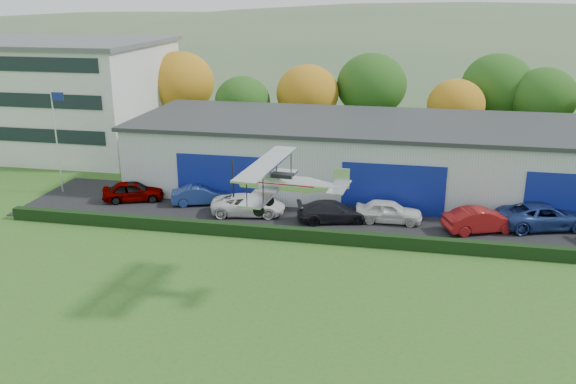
% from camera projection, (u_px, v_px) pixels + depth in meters
% --- Properties ---
extents(apron, '(48.00, 9.00, 0.05)m').
position_uv_depth(apron, '(361.00, 217.00, 41.25)').
color(apron, black).
rests_on(apron, ground).
extents(hedge, '(46.00, 0.60, 0.80)m').
position_uv_depth(hedge, '(355.00, 239.00, 36.66)').
color(hedge, black).
rests_on(hedge, ground).
extents(hangar, '(40.60, 12.60, 5.30)m').
position_uv_depth(hangar, '(396.00, 156.00, 46.54)').
color(hangar, '#B2B7BC').
rests_on(hangar, ground).
extents(office_block, '(20.60, 15.60, 10.40)m').
position_uv_depth(office_block, '(55.00, 95.00, 58.48)').
color(office_block, silver).
rests_on(office_block, ground).
extents(flagpole, '(1.05, 0.10, 8.00)m').
position_uv_depth(flagpole, '(57.00, 131.00, 44.99)').
color(flagpole, silver).
rests_on(flagpole, ground).
extents(tree_belt, '(75.70, 13.22, 10.12)m').
position_uv_depth(tree_belt, '(358.00, 91.00, 58.17)').
color(tree_belt, '#3D2614').
rests_on(tree_belt, ground).
extents(distant_hills, '(430.00, 196.00, 56.00)m').
position_uv_depth(distant_hills, '(370.00, 105.00, 157.52)').
color(distant_hills, '#4C6642').
rests_on(distant_hills, ground).
extents(car_0, '(4.69, 3.14, 1.48)m').
position_uv_depth(car_0, '(133.00, 191.00, 44.22)').
color(car_0, gray).
rests_on(car_0, apron).
extents(car_1, '(4.44, 2.76, 1.38)m').
position_uv_depth(car_1, '(201.00, 195.00, 43.53)').
color(car_1, navy).
rests_on(car_1, apron).
extents(car_2, '(5.35, 3.13, 1.40)m').
position_uv_depth(car_2, '(248.00, 205.00, 41.49)').
color(car_2, silver).
rests_on(car_2, apron).
extents(car_3, '(5.12, 3.11, 1.39)m').
position_uv_depth(car_3, '(333.00, 211.00, 40.23)').
color(car_3, black).
rests_on(car_3, apron).
extents(car_4, '(4.44, 1.87, 1.50)m').
position_uv_depth(car_4, '(389.00, 211.00, 40.10)').
color(car_4, silver).
rests_on(car_4, apron).
extents(car_5, '(5.02, 3.27, 1.56)m').
position_uv_depth(car_5, '(481.00, 220.00, 38.45)').
color(car_5, maroon).
rests_on(car_5, apron).
extents(car_6, '(6.40, 4.31, 1.63)m').
position_uv_depth(car_6, '(544.00, 216.00, 39.07)').
color(car_6, navy).
rests_on(car_6, apron).
extents(biplane, '(5.76, 6.62, 2.47)m').
position_uv_depth(biplane, '(284.00, 181.00, 28.72)').
color(biplane, silver).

